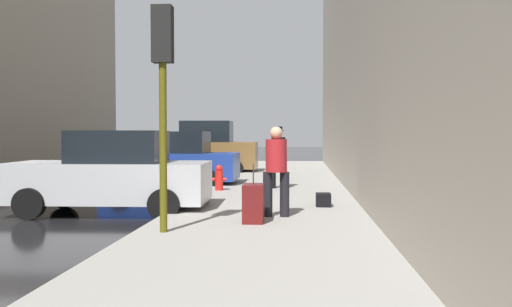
{
  "coord_description": "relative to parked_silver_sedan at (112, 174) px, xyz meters",
  "views": [
    {
      "loc": [
        6.66,
        -12.54,
        1.73
      ],
      "look_at": [
        5.37,
        4.58,
        1.12
      ],
      "focal_mm": 40.0,
      "sensor_mm": 36.0,
      "label": 1
    }
  ],
  "objects": [
    {
      "name": "parked_blue_sedan",
      "position": [
        0.0,
        5.91,
        0.0
      ],
      "size": [
        4.22,
        2.1,
        1.79
      ],
      "color": "navy",
      "rests_on": "ground_plane"
    },
    {
      "name": "pedestrian_with_fedora",
      "position": [
        3.42,
        4.41,
        0.29
      ],
      "size": [
        0.5,
        0.41,
        1.78
      ],
      "color": "black",
      "rests_on": "sidewalk"
    },
    {
      "name": "sidewalk",
      "position": [
        3.35,
        0.6,
        -0.77
      ],
      "size": [
        4.0,
        40.0,
        0.15
      ],
      "primitive_type": "cube",
      "color": "gray",
      "rests_on": "ground_plane"
    },
    {
      "name": "parked_silver_sedan",
      "position": [
        0.0,
        0.0,
        0.0
      ],
      "size": [
        4.25,
        2.16,
        1.79
      ],
      "color": "#B7BABF",
      "rests_on": "ground_plane"
    },
    {
      "name": "ground_plane",
      "position": [
        -2.65,
        0.6,
        -0.85
      ],
      "size": [
        120.0,
        120.0,
        0.0
      ],
      "primitive_type": "plane",
      "color": "black"
    },
    {
      "name": "fire_hydrant",
      "position": [
        1.8,
        3.69,
        -0.35
      ],
      "size": [
        0.42,
        0.22,
        0.7
      ],
      "color": "red",
      "rests_on": "sidewalk"
    },
    {
      "name": "traffic_light",
      "position": [
        1.85,
        -3.01,
        1.91
      ],
      "size": [
        0.32,
        0.32,
        3.6
      ],
      "color": "#514C0F",
      "rests_on": "sidewalk"
    },
    {
      "name": "duffel_bag",
      "position": [
        4.54,
        0.43,
        -0.56
      ],
      "size": [
        0.32,
        0.44,
        0.28
      ],
      "color": "black",
      "rests_on": "sidewalk"
    },
    {
      "name": "parked_bronze_suv",
      "position": [
        -0.0,
        11.75,
        0.18
      ],
      "size": [
        4.62,
        2.1,
        2.25
      ],
      "color": "brown",
      "rests_on": "ground_plane"
    },
    {
      "name": "pedestrian_in_red_jacket",
      "position": [
        3.58,
        -1.19,
        0.26
      ],
      "size": [
        0.5,
        0.4,
        1.71
      ],
      "color": "black",
      "rests_on": "sidewalk"
    },
    {
      "name": "rolling_suitcase",
      "position": [
        3.21,
        -1.92,
        -0.36
      ],
      "size": [
        0.36,
        0.56,
        1.04
      ],
      "color": "#591414",
      "rests_on": "sidewalk"
    }
  ]
}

